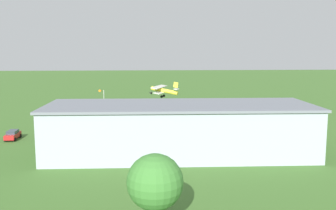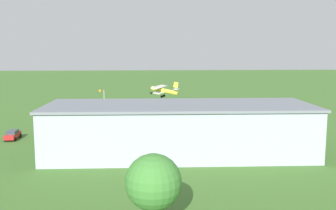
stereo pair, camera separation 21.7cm
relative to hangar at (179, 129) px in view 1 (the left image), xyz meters
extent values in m
plane|color=#3D6628|center=(-2.72, -40.72, -3.70)|extent=(400.00, 400.00, 0.00)
cube|color=#99A3AD|center=(0.00, 0.02, -0.18)|extent=(37.84, 13.64, 7.04)
cube|color=slate|center=(0.00, 0.02, 3.51)|extent=(38.46, 14.26, 0.35)
cube|color=#384251|center=(-0.15, -6.41, -0.82)|extent=(10.00, 0.40, 5.77)
cylinder|color=yellow|center=(-0.04, -37.64, 1.67)|extent=(6.67, 3.26, 2.09)
cone|color=black|center=(3.37, -38.90, 1.05)|extent=(1.00, 0.93, 0.80)
cube|color=silver|center=(0.68, -37.91, 1.39)|extent=(4.45, 8.58, 0.38)
cube|color=silver|center=(1.25, -38.12, 2.57)|extent=(4.45, 8.58, 0.38)
cube|color=yellow|center=(-2.69, -36.67, 3.16)|extent=(1.26, 0.54, 1.47)
cube|color=silver|center=(-2.84, -36.61, 2.18)|extent=(1.74, 2.75, 0.23)
cylinder|color=black|center=(0.06, -38.69, 0.33)|extent=(0.65, 0.35, 0.64)
cylinder|color=black|center=(0.71, -36.91, 0.33)|extent=(0.65, 0.35, 0.64)
cylinder|color=#332D28|center=(0.02, -40.58, 1.98)|extent=(0.30, 0.18, 1.27)
cylinder|color=#332D28|center=(1.91, -35.44, 1.98)|extent=(0.30, 0.18, 1.27)
cube|color=white|center=(20.16, -10.91, -3.03)|extent=(2.00, 4.06, 0.71)
cube|color=#2D3842|center=(20.16, -10.91, -2.40)|extent=(1.66, 2.32, 0.55)
cylinder|color=black|center=(19.21, -9.64, -3.38)|extent=(0.27, 0.65, 0.64)
cylinder|color=black|center=(20.92, -9.51, -3.38)|extent=(0.27, 0.65, 0.64)
cylinder|color=black|center=(19.41, -12.31, -3.38)|extent=(0.27, 0.65, 0.64)
cylinder|color=black|center=(21.12, -12.19, -3.38)|extent=(0.27, 0.65, 0.64)
cube|color=red|center=(27.42, -11.05, -3.00)|extent=(1.71, 4.29, 0.76)
cube|color=#2D3842|center=(27.42, -11.05, -2.37)|extent=(1.49, 2.41, 0.51)
cylinder|color=black|center=(26.57, -9.60, -3.38)|extent=(0.23, 0.64, 0.64)
cylinder|color=black|center=(28.23, -9.58, -3.38)|extent=(0.23, 0.64, 0.64)
cylinder|color=black|center=(26.61, -12.51, -3.38)|extent=(0.23, 0.64, 0.64)
cylinder|color=black|center=(28.26, -12.49, -3.38)|extent=(0.23, 0.64, 0.64)
cylinder|color=#3F3F47|center=(-15.48, -17.48, -3.31)|extent=(0.35, 0.35, 0.78)
cylinder|color=beige|center=(-15.48, -17.48, -2.65)|extent=(0.42, 0.42, 0.55)
sphere|color=brown|center=(-15.48, -17.48, -2.27)|extent=(0.21, 0.21, 0.21)
cylinder|color=orange|center=(12.06, -17.73, -3.29)|extent=(0.43, 0.43, 0.82)
cylinder|color=beige|center=(12.06, -17.73, -2.60)|extent=(0.51, 0.51, 0.58)
sphere|color=#9E704C|center=(12.06, -17.73, -2.20)|extent=(0.22, 0.22, 0.22)
cylinder|color=#3F3F47|center=(-17.74, -11.28, -3.29)|extent=(0.45, 0.45, 0.82)
cylinder|color=#33723F|center=(-17.74, -11.28, -2.60)|extent=(0.54, 0.54, 0.58)
sphere|color=#9E704C|center=(-17.74, -11.28, -2.20)|extent=(0.22, 0.22, 0.22)
cylinder|color=beige|center=(16.95, -15.15, -3.26)|extent=(0.44, 0.44, 0.89)
cylinder|color=beige|center=(16.95, -15.15, -2.50)|extent=(0.53, 0.53, 0.63)
sphere|color=#9E704C|center=(16.95, -15.15, -2.06)|extent=(0.24, 0.24, 0.24)
cylinder|color=#B23333|center=(-15.42, -14.22, -3.31)|extent=(0.45, 0.45, 0.78)
cylinder|color=#33723F|center=(-15.42, -14.22, -2.65)|extent=(0.54, 0.54, 0.55)
sphere|color=#D8AD84|center=(-15.42, -14.22, -2.27)|extent=(0.21, 0.21, 0.21)
sphere|color=#38722D|center=(4.37, 24.19, 0.76)|extent=(4.63, 4.63, 4.63)
cylinder|color=silver|center=(14.75, -39.09, -0.94)|extent=(0.12, 0.12, 5.53)
cone|color=orange|center=(15.45, -39.09, 1.67)|extent=(0.98, 1.42, 0.60)
camera|label=1|loc=(5.31, 53.55, 11.26)|focal=40.49mm
camera|label=2|loc=(5.09, 53.56, 11.26)|focal=40.49mm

